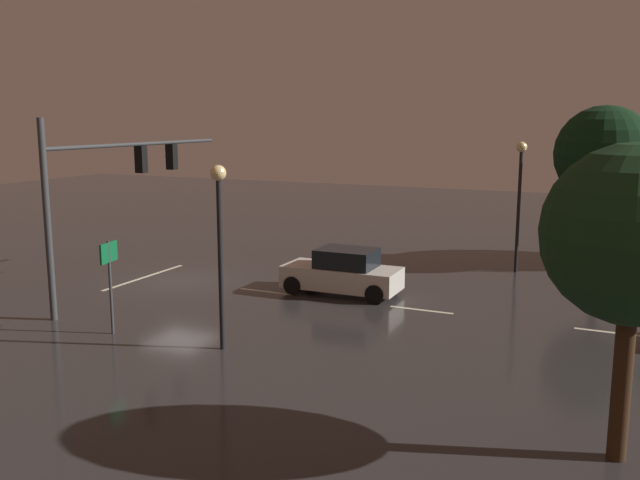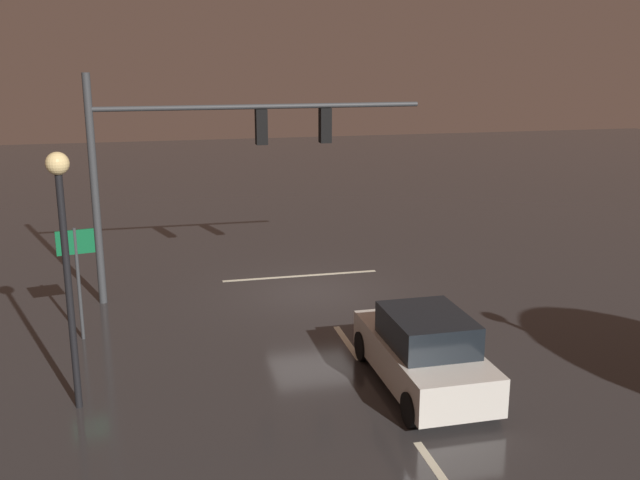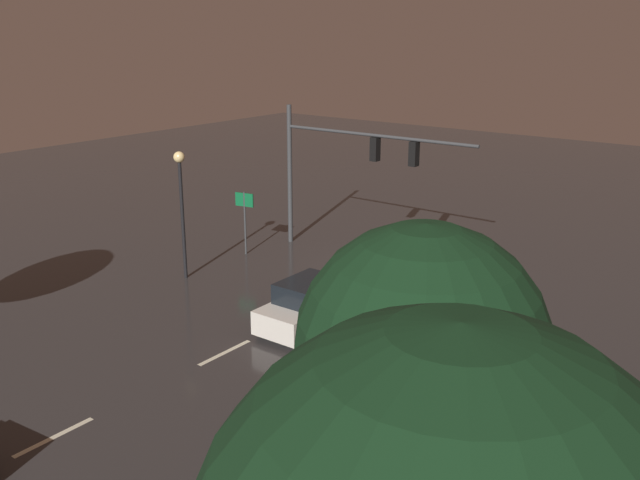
{
  "view_description": "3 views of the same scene",
  "coord_description": "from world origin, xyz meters",
  "px_view_note": "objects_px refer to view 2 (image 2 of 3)",
  "views": [
    {
      "loc": [
        21.95,
        16.25,
        6.45
      ],
      "look_at": [
        0.12,
        6.28,
        2.16
      ],
      "focal_mm": 38.66,
      "sensor_mm": 36.0,
      "label": 1
    },
    {
      "loc": [
        4.5,
        20.26,
        6.98
      ],
      "look_at": [
        0.68,
        3.94,
        2.65
      ],
      "focal_mm": 41.04,
      "sensor_mm": 36.0,
      "label": 2
    },
    {
      "loc": [
        -14.67,
        24.2,
        9.84
      ],
      "look_at": [
        0.57,
        4.35,
        2.23
      ],
      "focal_mm": 39.66,
      "sensor_mm": 36.0,
      "label": 3
    }
  ],
  "objects_px": {
    "traffic_signal_assembly": "(207,147)",
    "street_lamp_right_kerb": "(64,234)",
    "car_approaching": "(423,352)",
    "route_sign": "(77,260)"
  },
  "relations": [
    {
      "from": "traffic_signal_assembly",
      "to": "street_lamp_right_kerb",
      "type": "distance_m",
      "value": 7.32
    },
    {
      "from": "traffic_signal_assembly",
      "to": "car_approaching",
      "type": "height_order",
      "value": "traffic_signal_assembly"
    },
    {
      "from": "route_sign",
      "to": "street_lamp_right_kerb",
      "type": "bearing_deg",
      "value": 93.02
    },
    {
      "from": "car_approaching",
      "to": "street_lamp_right_kerb",
      "type": "distance_m",
      "value": 7.68
    },
    {
      "from": "traffic_signal_assembly",
      "to": "route_sign",
      "type": "bearing_deg",
      "value": 38.21
    },
    {
      "from": "traffic_signal_assembly",
      "to": "street_lamp_right_kerb",
      "type": "relative_size",
      "value": 1.82
    },
    {
      "from": "traffic_signal_assembly",
      "to": "route_sign",
      "type": "relative_size",
      "value": 3.31
    },
    {
      "from": "car_approaching",
      "to": "street_lamp_right_kerb",
      "type": "xyz_separation_m",
      "value": [
        7.11,
        -0.7,
        2.82
      ]
    },
    {
      "from": "street_lamp_right_kerb",
      "to": "traffic_signal_assembly",
      "type": "bearing_deg",
      "value": -116.71
    },
    {
      "from": "traffic_signal_assembly",
      "to": "route_sign",
      "type": "distance_m",
      "value": 4.98
    }
  ]
}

